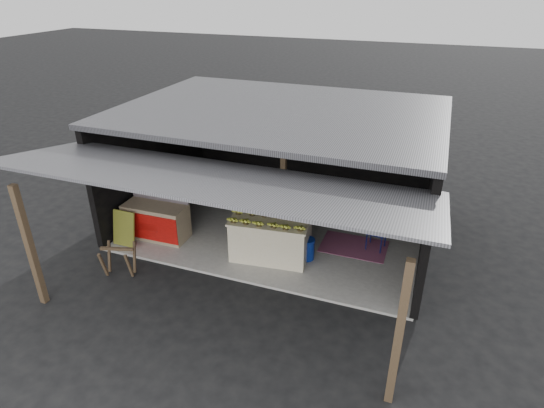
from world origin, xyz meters
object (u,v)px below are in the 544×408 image
at_px(sawhorse, 118,258).
at_px(white_crate, 281,217).
at_px(neighbor_stall, 156,219).
at_px(plastic_chair, 378,227).
at_px(water_barrel, 307,249).
at_px(banana_table, 271,237).

bearing_deg(sawhorse, white_crate, 27.95).
xyz_separation_m(neighbor_stall, sawhorse, (0.08, -1.56, -0.10)).
bearing_deg(plastic_chair, water_barrel, -134.06).
bearing_deg(plastic_chair, white_crate, -164.48).
bearing_deg(banana_table, sawhorse, -154.29).
relative_size(banana_table, plastic_chair, 2.05).
xyz_separation_m(white_crate, sawhorse, (-2.67, -2.65, -0.13)).
distance_m(white_crate, plastic_chair, 2.28).
xyz_separation_m(banana_table, plastic_chair, (2.17, 1.20, 0.05)).
bearing_deg(white_crate, sawhorse, -139.42).
height_order(banana_table, water_barrel, banana_table).
bearing_deg(neighbor_stall, banana_table, 2.00).
relative_size(neighbor_stall, water_barrel, 3.30).
bearing_deg(banana_table, neighbor_stall, 176.98).
distance_m(banana_table, plastic_chair, 2.48).
bearing_deg(white_crate, banana_table, -88.50).
height_order(white_crate, plastic_chair, white_crate).
relative_size(banana_table, sawhorse, 2.46).
xyz_separation_m(banana_table, white_crate, (-0.09, 0.92, 0.02)).
distance_m(banana_table, sawhorse, 3.26).
bearing_deg(plastic_chair, sawhorse, -140.78).
distance_m(neighbor_stall, water_barrel, 3.66).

